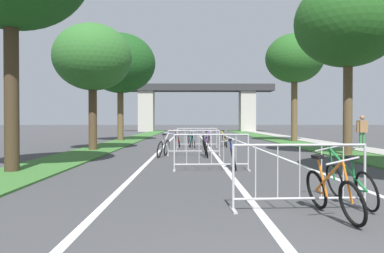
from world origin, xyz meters
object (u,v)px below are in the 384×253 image
object	(u,v)px
bicycle_red_2	(178,140)
bicycle_green_7	(349,183)
tree_left_oak_near	(93,58)
crowd_barrier_fourth	(197,138)
crowd_barrier_third	(194,143)
bicycle_black_4	(205,148)
crowd_barrier_second	(211,153)
tree_right_pine_near	(294,59)
bicycle_purple_0	(208,141)
crowd_barrier_nearest	(300,177)
bicycle_yellow_3	(225,140)
bicycle_orange_1	(332,193)
bicycle_blue_8	(233,156)
bicycle_silver_5	(163,148)
pedestrian_pushing_bike	(362,129)
tree_right_pine_far	(348,23)
bicycle_teal_6	(191,141)
tree_left_maple_mid	(120,64)

from	to	relation	value
bicycle_red_2	bicycle_green_7	distance (m)	14.57
tree_left_oak_near	crowd_barrier_fourth	size ratio (longest dim) A/B	2.78
crowd_barrier_third	bicycle_black_4	bearing A→B (deg)	-49.78
crowd_barrier_second	bicycle_red_2	size ratio (longest dim) A/B	1.31
tree_left_oak_near	tree_right_pine_near	size ratio (longest dim) A/B	0.81
crowd_barrier_third	bicycle_purple_0	distance (m)	5.16
crowd_barrier_nearest	bicycle_yellow_3	size ratio (longest dim) A/B	1.36
bicycle_orange_1	crowd_barrier_third	bearing A→B (deg)	-85.95
bicycle_black_4	bicycle_blue_8	world-z (taller)	bicycle_black_4
bicycle_silver_5	pedestrian_pushing_bike	size ratio (longest dim) A/B	0.94
tree_right_pine_far	pedestrian_pushing_bike	distance (m)	6.04
crowd_barrier_fourth	bicycle_yellow_3	world-z (taller)	crowd_barrier_fourth
bicycle_black_4	bicycle_silver_5	bearing A→B (deg)	-1.21
crowd_barrier_second	crowd_barrier_third	world-z (taller)	same
tree_left_oak_near	bicycle_green_7	bearing A→B (deg)	-57.53
tree_right_pine_far	bicycle_teal_6	world-z (taller)	tree_right_pine_far
crowd_barrier_fourth	bicycle_black_4	size ratio (longest dim) A/B	1.37
tree_right_pine_near	bicycle_orange_1	bearing A→B (deg)	-104.54
crowd_barrier_third	bicycle_blue_8	bearing A→B (deg)	-75.12
crowd_barrier_fourth	pedestrian_pushing_bike	world-z (taller)	pedestrian_pushing_bike
crowd_barrier_nearest	bicycle_red_2	size ratio (longest dim) A/B	1.31
tree_right_pine_far	bicycle_green_7	bearing A→B (deg)	-113.29
crowd_barrier_second	bicycle_blue_8	size ratio (longest dim) A/B	1.32
tree_right_pine_near	bicycle_yellow_3	size ratio (longest dim) A/B	4.66
crowd_barrier_nearest	bicycle_teal_6	bearing A→B (deg)	96.90
bicycle_red_2	bicycle_yellow_3	size ratio (longest dim) A/B	1.04
bicycle_purple_0	bicycle_orange_1	world-z (taller)	bicycle_orange_1
crowd_barrier_nearest	bicycle_black_4	bearing A→B (deg)	97.20
bicycle_silver_5	bicycle_blue_8	size ratio (longest dim) A/B	0.98
bicycle_orange_1	tree_left_oak_near	bearing A→B (deg)	-68.36
tree_left_maple_mid	pedestrian_pushing_bike	distance (m)	16.61
crowd_barrier_fourth	bicycle_red_2	distance (m)	1.21
tree_right_pine_far	bicycle_red_2	distance (m)	10.28
bicycle_red_2	bicycle_blue_8	distance (m)	9.61
bicycle_teal_6	pedestrian_pushing_bike	size ratio (longest dim) A/B	1.02
crowd_barrier_nearest	bicycle_silver_5	distance (m)	9.25
crowd_barrier_nearest	bicycle_blue_8	size ratio (longest dim) A/B	1.32
crowd_barrier_nearest	crowd_barrier_fourth	xyz separation A→B (m)	(-1.32, 14.03, 0.00)
bicycle_yellow_3	pedestrian_pushing_bike	world-z (taller)	pedestrian_pushing_bike
tree_right_pine_far	tree_right_pine_near	xyz separation A→B (m)	(0.85, 10.60, 0.32)
crowd_barrier_second	bicycle_red_2	xyz separation A→B (m)	(-1.28, 9.89, -0.16)
tree_right_pine_far	bicycle_orange_1	size ratio (longest dim) A/B	4.40
bicycle_red_2	bicycle_green_7	xyz separation A→B (m)	(3.34, -14.18, 0.01)
crowd_barrier_third	bicycle_orange_1	xyz separation A→B (m)	(1.90, -9.81, -0.16)
bicycle_black_4	bicycle_teal_6	distance (m)	4.84
bicycle_black_4	bicycle_blue_8	xyz separation A→B (m)	(0.67, -3.67, 0.00)
bicycle_purple_0	bicycle_black_4	xyz separation A→B (m)	(-0.39, -5.62, 0.00)
tree_right_pine_far	bicycle_green_7	distance (m)	10.85
tree_left_maple_mid	bicycle_teal_6	xyz separation A→B (m)	(5.08, -7.23, -5.22)
bicycle_blue_8	bicycle_black_4	bearing A→B (deg)	104.43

